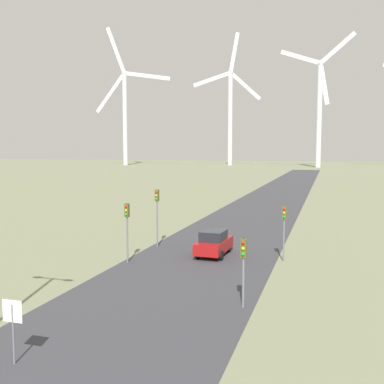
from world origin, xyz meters
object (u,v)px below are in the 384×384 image
Objects in this scene: wind_turbine_far_left at (125,107)px; wind_turbine_left at (230,108)px; stop_sign_near at (13,319)px; traffic_light_post_near_left at (127,219)px; traffic_light_post_near_right at (243,257)px; traffic_light_post_mid_left at (157,205)px; traffic_light_post_mid_right at (284,221)px; car_approaching at (214,243)px; wind_turbine_center at (320,104)px.

wind_turbine_left is at bearing 14.00° from wind_turbine_far_left.
stop_sign_near is 14.50m from traffic_light_post_near_left.
traffic_light_post_near_left reaches higher than traffic_light_post_near_right.
wind_turbine_far_left reaches higher than traffic_light_post_near_right.
traffic_light_post_near_left is 197.51m from wind_turbine_far_left.
traffic_light_post_mid_left is at bearing 127.99° from traffic_light_post_near_right.
stop_sign_near is at bearing -80.76° from traffic_light_post_near_left.
stop_sign_near is 208.47m from wind_turbine_left.
car_approaching is at bearing 176.85° from traffic_light_post_mid_right.
wind_turbine_far_left is at bearing 177.96° from wind_turbine_center.
wind_turbine_center is at bearing 90.28° from traffic_light_post_near_right.
traffic_light_post_mid_left is 5.60m from car_approaching.
wind_turbine_left is at bearing 101.86° from car_approaching.
traffic_light_post_near_left is at bearing -92.68° from wind_turbine_center.
traffic_light_post_near_left is 5.10m from traffic_light_post_mid_left.
traffic_light_post_mid_right is at bearing 66.62° from stop_sign_near.
car_approaching is at bearing -15.87° from traffic_light_post_mid_left.
wind_turbine_left is (50.15, 12.50, -0.83)m from wind_turbine_far_left.
traffic_light_post_near_right is at bearing -89.72° from wind_turbine_center.
wind_turbine_center is at bearing 88.23° from stop_sign_near.
traffic_light_post_mid_right reaches higher than car_approaching.
stop_sign_near is 18.18m from car_approaching.
traffic_light_post_near_right is at bearing -68.25° from car_approaching.
wind_turbine_left reaches higher than traffic_light_post_near_left.
traffic_light_post_near_right is at bearing -77.62° from wind_turbine_left.
wind_turbine_center is at bearing 87.29° from traffic_light_post_mid_left.
wind_turbine_far_left is at bearing 116.13° from traffic_light_post_mid_left.
traffic_light_post_mid_left is at bearing 164.13° from car_approaching.
traffic_light_post_near_right reaches higher than stop_sign_near.
wind_turbine_left is at bearing 100.48° from traffic_light_post_mid_left.
traffic_light_post_near_right is at bearing -95.78° from traffic_light_post_mid_right.
wind_turbine_far_left is (-86.43, 191.13, 26.82)m from stop_sign_near.
wind_turbine_center reaches higher than traffic_light_post_mid_right.
car_approaching is 0.07× the size of wind_turbine_left.
wind_turbine_center is at bearing -20.56° from wind_turbine_left.
traffic_light_post_near_left reaches higher than stop_sign_near.
stop_sign_near is at bearing -91.77° from wind_turbine_center.
wind_turbine_center is at bearing 90.62° from traffic_light_post_mid_right.
traffic_light_post_near_left is at bearing -143.61° from car_approaching.
wind_turbine_center is (7.98, 168.50, 23.70)m from traffic_light_post_mid_left.
traffic_light_post_near_left is 0.06× the size of wind_turbine_far_left.
car_approaching is (5.02, 3.70, -2.01)m from traffic_light_post_near_left.
traffic_light_post_near_right is 0.05× the size of wind_turbine_far_left.
traffic_light_post_near_right is 14.39m from traffic_light_post_mid_left.
traffic_light_post_near_left is 6.56m from car_approaching.
car_approaching is (4.88, -1.39, -2.36)m from traffic_light_post_mid_left.
traffic_light_post_mid_right is (9.97, 3.43, -0.15)m from traffic_light_post_near_left.
traffic_light_post_mid_right is at bearing 19.00° from traffic_light_post_near_left.
wind_turbine_far_left is at bearing -166.00° from wind_turbine_left.
traffic_light_post_near_right is at bearing -52.01° from traffic_light_post_mid_left.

